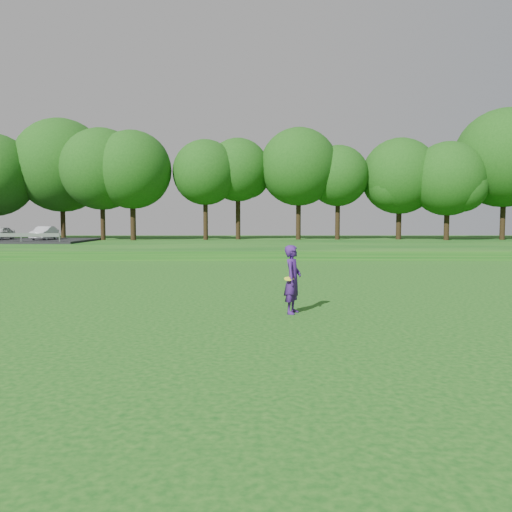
{
  "coord_description": "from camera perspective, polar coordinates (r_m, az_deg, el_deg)",
  "views": [
    {
      "loc": [
        3.01,
        -12.17,
        2.59
      ],
      "look_at": [
        3.07,
        5.49,
        1.3
      ],
      "focal_mm": 35.0,
      "sensor_mm": 36.0,
      "label": 1
    }
  ],
  "objects": [
    {
      "name": "berm",
      "position": [
        46.32,
        -3.93,
        1.34
      ],
      "size": [
        130.0,
        30.0,
        0.6
      ],
      "primitive_type": "cube",
      "color": "#0D4712",
      "rests_on": "ground"
    },
    {
      "name": "ground",
      "position": [
        12.8,
        -13.93,
        -7.62
      ],
      "size": [
        140.0,
        140.0,
        0.0
      ],
      "primitive_type": "plane",
      "color": "#0D4712",
      "rests_on": "ground"
    },
    {
      "name": "treeline",
      "position": [
        50.56,
        -3.67,
        10.43
      ],
      "size": [
        104.0,
        7.0,
        15.0
      ],
      "primitive_type": null,
      "color": "#174710",
      "rests_on": "berm"
    },
    {
      "name": "walking_path",
      "position": [
        32.41,
        -5.53,
        -0.39
      ],
      "size": [
        130.0,
        1.6,
        0.04
      ],
      "primitive_type": "cube",
      "color": "gray",
      "rests_on": "ground"
    },
    {
      "name": "woman",
      "position": [
        13.79,
        4.22,
        -2.68
      ],
      "size": [
        0.66,
        0.8,
        1.89
      ],
      "color": "#3C176B",
      "rests_on": "ground"
    }
  ]
}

